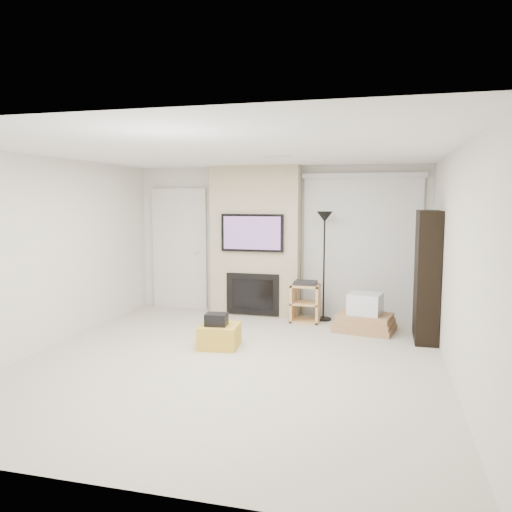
% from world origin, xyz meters
% --- Properties ---
extents(floor, '(5.00, 5.50, 0.00)m').
position_xyz_m(floor, '(0.00, 0.00, 0.00)').
color(floor, beige).
rests_on(floor, ground).
extents(ceiling, '(5.00, 5.50, 0.00)m').
position_xyz_m(ceiling, '(0.00, 0.00, 2.50)').
color(ceiling, white).
rests_on(ceiling, wall_back).
extents(wall_back, '(5.00, 0.00, 2.50)m').
position_xyz_m(wall_back, '(0.00, 2.75, 1.25)').
color(wall_back, silver).
rests_on(wall_back, ground).
extents(wall_front, '(5.00, 0.00, 2.50)m').
position_xyz_m(wall_front, '(0.00, -2.75, 1.25)').
color(wall_front, silver).
rests_on(wall_front, ground).
extents(wall_left, '(0.00, 5.50, 2.50)m').
position_xyz_m(wall_left, '(-2.50, 0.00, 1.25)').
color(wall_left, silver).
rests_on(wall_left, ground).
extents(wall_right, '(0.00, 5.50, 2.50)m').
position_xyz_m(wall_right, '(2.50, 0.00, 1.25)').
color(wall_right, silver).
rests_on(wall_right, ground).
extents(hvac_vent, '(0.35, 0.18, 0.01)m').
position_xyz_m(hvac_vent, '(0.40, 0.80, 2.50)').
color(hvac_vent, silver).
rests_on(hvac_vent, ceiling).
extents(ottoman, '(0.54, 0.54, 0.30)m').
position_xyz_m(ottoman, '(-0.33, 0.52, 0.15)').
color(ottoman, gold).
rests_on(ottoman, floor).
extents(black_bag, '(0.30, 0.24, 0.16)m').
position_xyz_m(black_bag, '(-0.35, 0.48, 0.38)').
color(black_bag, black).
rests_on(black_bag, ottoman).
extents(fireplace_wall, '(1.50, 0.47, 2.50)m').
position_xyz_m(fireplace_wall, '(-0.35, 2.54, 1.24)').
color(fireplace_wall, tan).
rests_on(fireplace_wall, floor).
extents(entry_door, '(1.02, 0.11, 2.14)m').
position_xyz_m(entry_door, '(-1.80, 2.71, 1.05)').
color(entry_door, silver).
rests_on(entry_door, floor).
extents(vertical_blinds, '(1.98, 0.10, 2.37)m').
position_xyz_m(vertical_blinds, '(1.40, 2.70, 1.27)').
color(vertical_blinds, silver).
rests_on(vertical_blinds, floor).
extents(floor_lamp, '(0.26, 0.26, 1.76)m').
position_xyz_m(floor_lamp, '(0.83, 2.36, 1.38)').
color(floor_lamp, black).
rests_on(floor_lamp, floor).
extents(av_stand, '(0.45, 0.38, 0.66)m').
position_xyz_m(av_stand, '(0.56, 2.18, 0.35)').
color(av_stand, '#E2AB67').
rests_on(av_stand, floor).
extents(box_stack, '(0.95, 0.79, 0.57)m').
position_xyz_m(box_stack, '(1.51, 1.83, 0.21)').
color(box_stack, '#AD8055').
rests_on(box_stack, floor).
extents(bookshelf, '(0.30, 0.80, 1.80)m').
position_xyz_m(bookshelf, '(2.34, 1.57, 0.90)').
color(bookshelf, black).
rests_on(bookshelf, floor).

